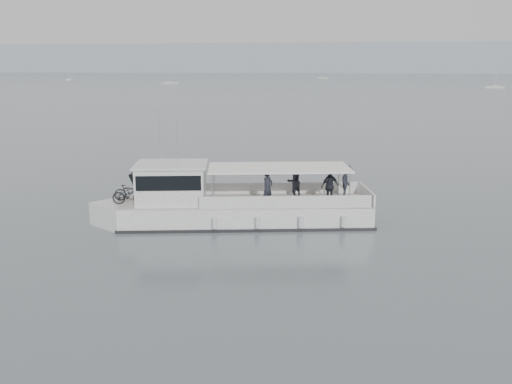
# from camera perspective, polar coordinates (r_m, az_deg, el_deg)

# --- Properties ---
(ground) EXTENTS (1400.00, 1400.00, 0.00)m
(ground) POSITION_cam_1_polar(r_m,az_deg,el_deg) (29.37, 1.22, -2.66)
(ground) COLOR #535E61
(ground) RESTS_ON ground
(headland) EXTENTS (1400.00, 90.00, 28.00)m
(headland) POSITION_cam_1_polar(r_m,az_deg,el_deg) (588.09, 9.34, 13.05)
(headland) COLOR #939EA8
(headland) RESTS_ON ground
(tour_boat) EXTENTS (13.98, 5.84, 5.84)m
(tour_boat) POSITION_cam_1_polar(r_m,az_deg,el_deg) (28.33, -3.46, -1.25)
(tour_boat) COLOR white
(tour_boat) RESTS_ON ground
(moored_fleet) EXTENTS (419.66, 292.28, 9.29)m
(moored_fleet) POSITION_cam_1_polar(r_m,az_deg,el_deg) (257.53, 4.18, 10.93)
(moored_fleet) COLOR white
(moored_fleet) RESTS_ON ground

